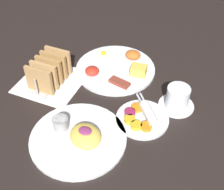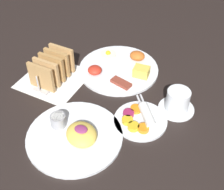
{
  "view_description": "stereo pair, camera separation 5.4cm",
  "coord_description": "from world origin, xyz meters",
  "px_view_note": "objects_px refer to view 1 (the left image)",
  "views": [
    {
      "loc": [
        0.35,
        -0.66,
        0.74
      ],
      "look_at": [
        0.05,
        0.04,
        0.03
      ],
      "focal_mm": 50.0,
      "sensor_mm": 36.0,
      "label": 1
    },
    {
      "loc": [
        0.4,
        -0.64,
        0.74
      ],
      "look_at": [
        0.05,
        0.04,
        0.03
      ],
      "focal_mm": 50.0,
      "sensor_mm": 36.0,
      "label": 2
    }
  ],
  "objects_px": {
    "plate_breakfast": "(117,68)",
    "coffee_cup": "(177,98)",
    "plate_condiments": "(142,118)",
    "toast_rack": "(49,71)",
    "plate_foreground": "(79,137)"
  },
  "relations": [
    {
      "from": "plate_foreground",
      "to": "toast_rack",
      "type": "bearing_deg",
      "value": 137.78
    },
    {
      "from": "toast_rack",
      "to": "plate_foreground",
      "type": "bearing_deg",
      "value": -42.22
    },
    {
      "from": "plate_breakfast",
      "to": "coffee_cup",
      "type": "height_order",
      "value": "coffee_cup"
    },
    {
      "from": "plate_breakfast",
      "to": "coffee_cup",
      "type": "distance_m",
      "value": 0.28
    },
    {
      "from": "plate_foreground",
      "to": "coffee_cup",
      "type": "height_order",
      "value": "coffee_cup"
    },
    {
      "from": "plate_condiments",
      "to": "coffee_cup",
      "type": "height_order",
      "value": "coffee_cup"
    },
    {
      "from": "plate_foreground",
      "to": "toast_rack",
      "type": "relative_size",
      "value": 1.63
    },
    {
      "from": "plate_foreground",
      "to": "coffee_cup",
      "type": "bearing_deg",
      "value": 47.91
    },
    {
      "from": "plate_breakfast",
      "to": "toast_rack",
      "type": "relative_size",
      "value": 1.68
    },
    {
      "from": "plate_breakfast",
      "to": "coffee_cup",
      "type": "xyz_separation_m",
      "value": [
        0.26,
        -0.1,
        0.03
      ]
    },
    {
      "from": "toast_rack",
      "to": "coffee_cup",
      "type": "distance_m",
      "value": 0.46
    },
    {
      "from": "plate_condiments",
      "to": "toast_rack",
      "type": "xyz_separation_m",
      "value": [
        -0.37,
        0.05,
        0.04
      ]
    },
    {
      "from": "plate_breakfast",
      "to": "plate_condiments",
      "type": "bearing_deg",
      "value": -50.02
    },
    {
      "from": "plate_condiments",
      "to": "toast_rack",
      "type": "bearing_deg",
      "value": 172.49
    },
    {
      "from": "plate_foreground",
      "to": "toast_rack",
      "type": "height_order",
      "value": "toast_rack"
    }
  ]
}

